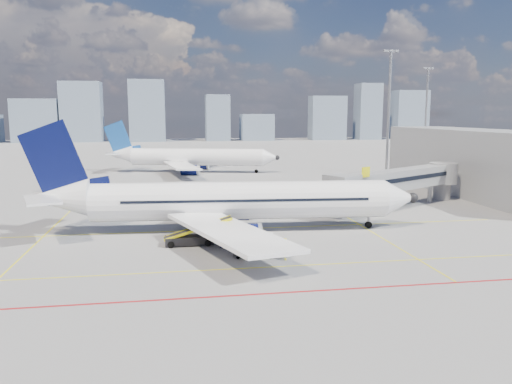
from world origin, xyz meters
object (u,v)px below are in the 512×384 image
Objects in this scene: main_aircraft at (224,201)px; second_aircraft at (190,157)px; belt_loader at (191,238)px; baggage_tug at (264,242)px; cargo_dolly at (254,245)px; ramp_worker at (285,249)px.

main_aircraft reaches higher than second_aircraft.
second_aircraft is at bearing 87.60° from belt_loader.
belt_loader is (-6.59, 2.86, -0.04)m from baggage_tug.
second_aircraft reaches higher than baggage_tug.
second_aircraft is at bearing 96.27° from main_aircraft.
main_aircraft is 6.91m from belt_loader.
second_aircraft is at bearing 101.37° from cargo_dolly.
cargo_dolly is at bearing 71.22° from ramp_worker.
belt_loader is at bearing 177.79° from baggage_tug.
main_aircraft is 10.46m from cargo_dolly.
main_aircraft is at bearing -73.72° from second_aircraft.
second_aircraft is 14.98× the size of baggage_tug.
cargo_dolly reaches higher than ramp_worker.
main_aircraft is 10.98× the size of cargo_dolly.
main_aircraft is 1.12× the size of second_aircraft.
baggage_tug is 1.31× the size of ramp_worker.
cargo_dolly is 2.00× the size of ramp_worker.
belt_loader is at bearing -120.83° from main_aircraft.
ramp_worker is at bearing -48.21° from baggage_tug.
second_aircraft is 67.25m from ramp_worker.
second_aircraft is at bearing 14.84° from ramp_worker.
main_aircraft is 8.96m from baggage_tug.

